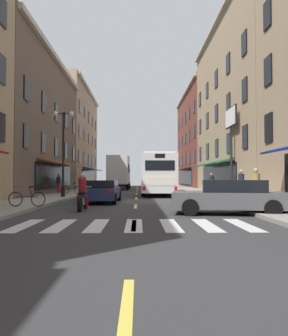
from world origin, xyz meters
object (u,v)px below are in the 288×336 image
(sedan_mid, at_px, (230,197))
(pedestrian_near, at_px, (59,183))
(sedan_near, at_px, (102,191))
(box_truck, at_px, (119,173))
(sedan_far, at_px, (122,183))
(bicycle_near, at_px, (72,190))
(pedestrian_far, at_px, (212,183))
(pedestrian_rear, at_px, (256,187))
(transit_bus, at_px, (157,174))
(street_lamp_twin, at_px, (63,150))
(motorcycle_rider, at_px, (83,194))
(billboard_sign, at_px, (231,129))
(bicycle_mid, at_px, (27,198))
(pedestrian_mid, at_px, (241,184))

(sedan_mid, xyz_separation_m, pedestrian_near, (-10.51, 15.80, 0.31))
(sedan_near, bearing_deg, box_truck, 90.56)
(sedan_far, bearing_deg, sedan_mid, -80.56)
(sedan_near, height_order, bicycle_near, sedan_near)
(pedestrian_far, height_order, pedestrian_rear, pedestrian_rear)
(box_truck, height_order, sedan_mid, box_truck)
(box_truck, distance_m, pedestrian_near, 12.07)
(transit_bus, distance_m, sedan_near, 9.97)
(transit_bus, bearing_deg, street_lamp_twin, -139.04)
(box_truck, bearing_deg, sedan_near, -89.44)
(box_truck, distance_m, motorcycle_rider, 25.31)
(street_lamp_twin, bearing_deg, sedan_far, 84.03)
(billboard_sign, xyz_separation_m, transit_bus, (-5.28, 4.02, -3.31))
(transit_bus, distance_m, bicycle_mid, 14.94)
(motorcycle_rider, distance_m, pedestrian_far, 15.22)
(box_truck, bearing_deg, sedan_far, 90.30)
(pedestrian_mid, bearing_deg, street_lamp_twin, -168.20)
(sedan_near, bearing_deg, pedestrian_mid, 0.99)
(pedestrian_near, bearing_deg, bicycle_near, 95.87)
(bicycle_near, bearing_deg, sedan_mid, -56.04)
(bicycle_near, height_order, pedestrian_mid, pedestrian_mid)
(bicycle_near, distance_m, pedestrian_far, 11.38)
(sedan_far, bearing_deg, pedestrian_rear, -77.30)
(box_truck, xyz_separation_m, pedestrian_rear, (7.60, -25.07, -1.01))
(box_truck, distance_m, sedan_near, 20.78)
(motorcycle_rider, distance_m, pedestrian_rear, 7.75)
(transit_bus, height_order, sedan_far, transit_bus)
(sedan_far, distance_m, motorcycle_rider, 34.14)
(pedestrian_mid, xyz_separation_m, pedestrian_rear, (-0.75, -4.47, -0.03))
(box_truck, distance_m, sedan_mid, 27.58)
(sedan_mid, distance_m, bicycle_mid, 8.83)
(billboard_sign, bearing_deg, transit_bus, 142.70)
(billboard_sign, bearing_deg, box_truck, 120.61)
(transit_bus, bearing_deg, billboard_sign, -37.30)
(box_truck, xyz_separation_m, pedestrian_mid, (8.35, -20.60, -0.98))
(sedan_far, relative_size, pedestrian_near, 2.88)
(box_truck, height_order, sedan_far, box_truck)
(motorcycle_rider, bearing_deg, sedan_near, 85.72)
(motorcycle_rider, bearing_deg, pedestrian_mid, 28.87)
(sedan_far, distance_m, bicycle_mid, 33.86)
(pedestrian_mid, bearing_deg, pedestrian_far, 117.45)
(transit_bus, bearing_deg, pedestrian_mid, -63.98)
(billboard_sign, distance_m, transit_bus, 7.41)
(sedan_mid, height_order, pedestrian_rear, pedestrian_rear)
(street_lamp_twin, bearing_deg, pedestrian_far, 22.92)
(transit_bus, height_order, pedestrian_mid, transit_bus)
(billboard_sign, xyz_separation_m, sedan_near, (-9.02, -5.16, -4.37))
(box_truck, bearing_deg, sedan_mid, -77.63)
(sedan_mid, height_order, motorcycle_rider, motorcycle_rider)
(transit_bus, height_order, street_lamp_twin, street_lamp_twin)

